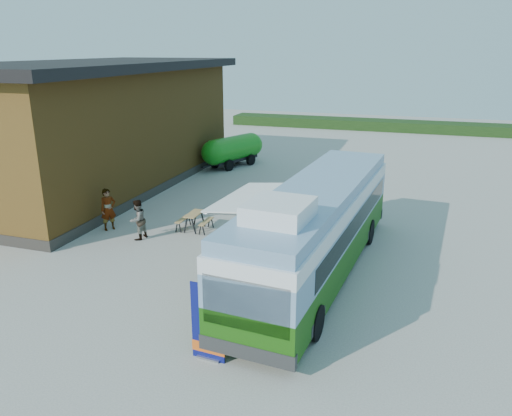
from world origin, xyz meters
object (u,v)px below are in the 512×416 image
(person_b, at_px, (138,220))
(slurry_tanker, at_px, (233,149))
(banner, at_px, (208,330))
(person_a, at_px, (108,209))
(bus, at_px, (317,226))
(picnic_table, at_px, (194,217))

(person_b, relative_size, slurry_tanker, 0.33)
(banner, distance_m, person_a, 11.83)
(bus, relative_size, person_b, 7.29)
(picnic_table, xyz_separation_m, person_a, (-3.86, -1.21, 0.38))
(bus, height_order, slurry_tanker, bus)
(person_b, bearing_deg, picnic_table, 144.58)
(picnic_table, distance_m, person_b, 2.69)
(person_a, relative_size, person_b, 1.09)
(banner, distance_m, picnic_table, 10.47)
(banner, relative_size, slurry_tanker, 0.41)
(picnic_table, height_order, person_b, person_b)
(person_a, bearing_deg, bus, -63.19)
(person_b, bearing_deg, banner, 51.54)
(banner, relative_size, person_b, 1.26)
(person_a, bearing_deg, picnic_table, -36.01)
(person_b, bearing_deg, slurry_tanker, -166.17)
(person_a, height_order, person_b, person_a)
(bus, bearing_deg, person_a, 175.11)
(picnic_table, xyz_separation_m, person_b, (-1.90, -1.88, 0.30))
(person_b, height_order, slurry_tanker, slurry_tanker)
(picnic_table, bearing_deg, bus, -25.65)
(banner, bearing_deg, bus, 80.00)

